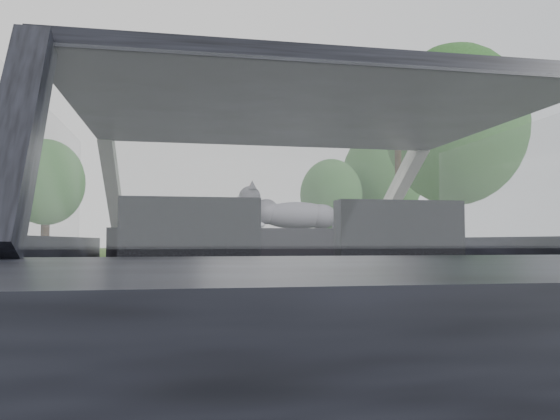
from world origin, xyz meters
name	(u,v)px	position (x,y,z in m)	size (l,w,h in m)	color
subject_car	(279,288)	(0.00, 0.00, 0.72)	(1.80, 4.00, 1.45)	black
dashboard	(259,256)	(0.00, 0.62, 0.85)	(1.58, 0.45, 0.30)	black
driver_seat	(190,255)	(-0.40, -0.29, 0.88)	(0.50, 0.72, 0.42)	black
passenger_seat	(389,254)	(0.40, -0.29, 0.88)	(0.50, 0.72, 0.42)	black
steering_wheel	(187,244)	(-0.40, 0.33, 0.92)	(0.36, 0.36, 0.04)	black
cat	(297,214)	(0.21, 0.60, 1.09)	(0.59, 0.18, 0.26)	slate
guardrail	(380,256)	(4.30, 10.00, 0.58)	(0.05, 90.00, 0.32)	gray
other_car	(170,245)	(-0.78, 22.97, 0.73)	(1.75, 4.44, 1.46)	#B7B7B7
highway_sign	(291,237)	(5.03, 23.78, 1.13)	(0.09, 0.90, 2.25)	#0E491D
utility_pole	(398,164)	(7.54, 16.48, 3.76)	(0.24, 0.24, 7.51)	#42321C
tree_1	(455,156)	(10.89, 18.41, 4.45)	(5.87, 5.87, 8.89)	#285321
tree_2	(331,209)	(8.68, 29.44, 2.87)	(3.78, 3.78, 5.73)	#285321
tree_3	(383,194)	(12.66, 31.10, 3.98)	(5.26, 5.26, 7.97)	#285321
tree_6	(46,199)	(-8.40, 32.87, 3.48)	(4.59, 4.59, 6.95)	#285321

